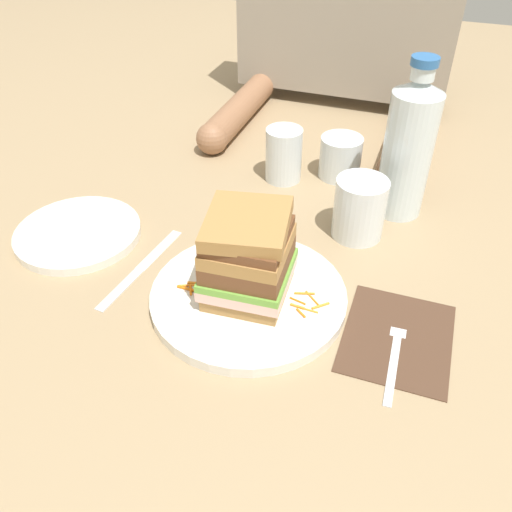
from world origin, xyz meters
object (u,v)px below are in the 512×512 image
Objects in this scene: main_plate at (249,296)px; empty_tumbler_0 at (284,155)px; fork at (396,348)px; napkin_dark at (398,337)px; empty_tumbler_1 at (340,157)px; side_plate at (78,233)px; sandwich at (248,258)px; juice_glass at (359,212)px; water_bottle at (408,148)px; knife at (139,270)px.

empty_tumbler_0 reaches higher than main_plate.
fork is (0.20, -0.02, -0.00)m from main_plate.
main_plate is at bearing -80.47° from empty_tumbler_0.
napkin_dark is 0.41m from empty_tumbler_1.
fork reaches higher than napkin_dark.
side_plate reaches higher than napkin_dark.
main_plate is 0.07m from sandwich.
side_plate is (-0.25, -0.28, -0.04)m from empty_tumbler_0.
side_plate is (-0.31, 0.05, -0.07)m from sandwich.
empty_tumbler_1 reaches higher than fork.
water_bottle is (0.05, 0.09, 0.07)m from juice_glass.
sandwich reaches higher than juice_glass.
main_plate is at bearing 173.69° from fork.
sandwich reaches higher than side_plate.
juice_glass is at bearing 35.28° from knife.
knife is at bearing 179.21° from napkin_dark.
juice_glass is 0.13m from water_bottle.
fork is 0.44m from empty_tumbler_0.
fork is 1.71× the size of empty_tumbler_0.
fork is at bearing -7.65° from side_plate.
empty_tumbler_0 is (-0.21, 0.03, -0.07)m from water_bottle.
main_plate is 1.37× the size of side_plate.
empty_tumbler_0 is at bearing 142.31° from juice_glass.
juice_glass is at bearing -68.33° from empty_tumbler_1.
fork is 0.43m from empty_tumbler_1.
main_plate is at bearing 179.94° from napkin_dark.
empty_tumbler_1 is (0.09, 0.05, -0.01)m from empty_tumbler_0.
side_plate is at bearing 162.75° from knife.
empty_tumbler_1 reaches higher than napkin_dark.
main_plate is 1.61× the size of fork.
napkin_dark is (0.20, -0.00, -0.01)m from main_plate.
empty_tumbler_1 is at bearing 83.98° from sandwich.
water_bottle is 1.32× the size of side_plate.
empty_tumbler_0 is at bearing 126.32° from fork.
water_bottle reaches higher than side_plate.
juice_glass is (-0.10, 0.20, 0.04)m from napkin_dark.
empty_tumbler_0 is at bearing 99.50° from sandwich.
napkin_dark is 0.38m from knife.
juice_glass is 0.38× the size of water_bottle.
water_bottle reaches higher than napkin_dark.
napkin_dark is 0.42m from empty_tumbler_0.
sandwich is at bearing -96.02° from empty_tumbler_1.
sandwich is 1.29× the size of juice_glass.
water_bottle is 0.54m from side_plate.
empty_tumbler_0 reaches higher than side_plate.
empty_tumbler_1 is (-0.12, 0.08, -0.08)m from water_bottle.
sandwich is 0.77× the size of napkin_dark.
sandwich is 0.38m from empty_tumbler_1.
water_bottle is at bearing 41.26° from knife.
empty_tumbler_0 is 0.11m from empty_tumbler_1.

